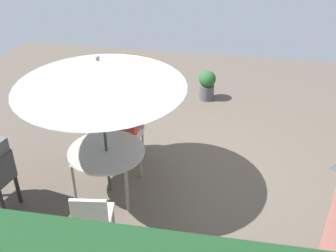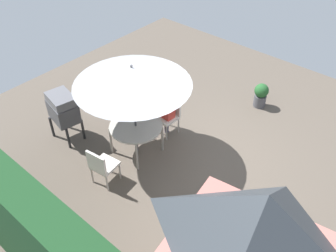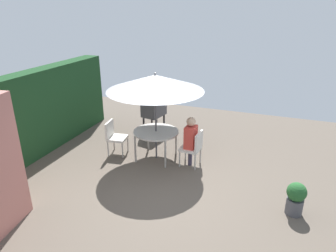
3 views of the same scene
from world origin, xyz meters
name	(u,v)px [view 2 (image 2 of 3)]	position (x,y,z in m)	size (l,w,h in m)	color
ground_plane	(186,162)	(0.00, 0.00, 0.00)	(11.00, 11.00, 0.00)	brown
hedge_backdrop	(37,239)	(0.00, 3.50, 1.09)	(6.13, 0.51, 2.19)	#193D1E
patio_table	(136,128)	(1.05, 0.44, 0.68)	(1.15, 1.15, 0.75)	#B2ADA3
patio_umbrella	(132,76)	(1.05, 0.44, 1.99)	(2.36, 2.36, 2.24)	#4C4C51
bbq_grill	(63,108)	(2.61, 1.16, 0.85)	(0.79, 0.63, 1.20)	#47474C
chair_near_shed	(169,113)	(0.98, -0.57, 0.52)	(0.49, 0.50, 0.90)	silver
chair_far_side	(102,165)	(0.90, 1.57, 0.52)	(0.52, 0.52, 0.90)	silver
potted_plant_by_shed	(261,95)	(-0.16, -2.88, 0.35)	(0.36, 0.36, 0.66)	#4C4C51
person_in_red	(166,106)	(0.98, -0.49, 0.78)	(0.36, 0.26, 1.26)	#CC3D33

